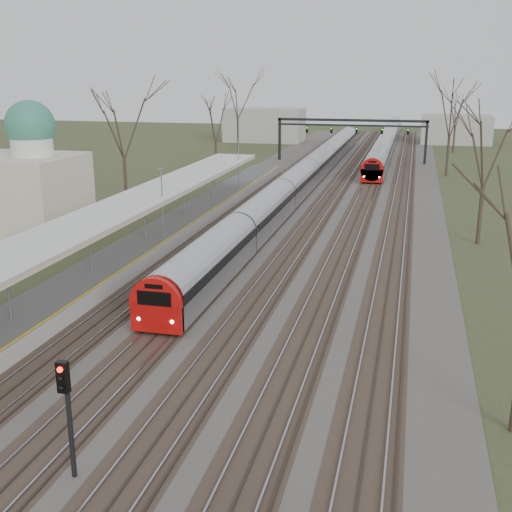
{
  "coord_description": "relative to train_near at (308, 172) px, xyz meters",
  "views": [
    {
      "loc": [
        8.94,
        -6.75,
        12.3
      ],
      "look_at": [
        0.39,
        28.17,
        2.0
      ],
      "focal_mm": 45.0,
      "sensor_mm": 36.0,
      "label": 1
    }
  ],
  "objects": [
    {
      "name": "tree_east_far",
      "position": [
        16.5,
        -22.68,
        5.81
      ],
      "size": [
        5.0,
        5.0,
        10.3
      ],
      "color": "#2D231C",
      "rests_on": "ground"
    },
    {
      "name": "track_bed",
      "position": [
        2.76,
        -9.68,
        -1.42
      ],
      "size": [
        24.0,
        160.0,
        0.22
      ],
      "color": "#474442",
      "rests_on": "ground"
    },
    {
      "name": "platform",
      "position": [
        -6.55,
        -27.18,
        -0.98
      ],
      "size": [
        3.5,
        69.0,
        1.0
      ],
      "primitive_type": "cube",
      "color": "#9E9B93",
      "rests_on": "ground"
    },
    {
      "name": "dome_building",
      "position": [
        -19.21,
        -26.68,
        2.24
      ],
      "size": [
        10.0,
        8.0,
        10.3
      ],
      "color": "beige",
      "rests_on": "ground"
    },
    {
      "name": "train_near",
      "position": [
        0.0,
        0.0,
        0.0
      ],
      "size": [
        2.62,
        90.21,
        3.05
      ],
      "color": "#ABADB5",
      "rests_on": "ground"
    },
    {
      "name": "signal_gantry",
      "position": [
        2.79,
        20.31,
        3.43
      ],
      "size": [
        21.0,
        0.59,
        6.08
      ],
      "color": "black",
      "rests_on": "ground"
    },
    {
      "name": "canopy",
      "position": [
        -6.55,
        -31.7,
        2.45
      ],
      "size": [
        4.1,
        50.0,
        3.11
      ],
      "color": "slate",
      "rests_on": "platform"
    },
    {
      "name": "signal_post",
      "position": [
        1.75,
        -55.91,
        1.25
      ],
      "size": [
        0.35,
        0.45,
        4.1
      ],
      "color": "black",
      "rests_on": "ground"
    },
    {
      "name": "train_far",
      "position": [
        7.0,
        39.12,
        0.0
      ],
      "size": [
        2.62,
        75.21,
        3.05
      ],
      "color": "#ABADB5",
      "rests_on": "ground"
    },
    {
      "name": "tree_west_far",
      "position": [
        -14.5,
        -16.68,
        6.54
      ],
      "size": [
        5.5,
        5.5,
        11.33
      ],
      "color": "#2D231C",
      "rests_on": "ground"
    }
  ]
}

